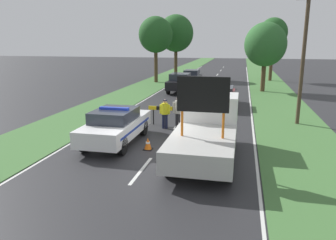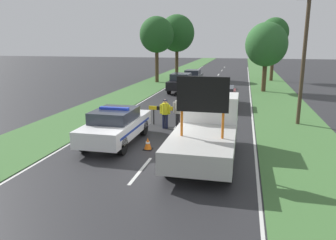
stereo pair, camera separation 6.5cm
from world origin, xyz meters
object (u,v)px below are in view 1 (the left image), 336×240
at_px(road_barrier, 173,110).
at_px(traffic_cone_behind_barrier, 113,122).
at_px(police_officer, 165,111).
at_px(roadside_tree_near_left, 273,33).
at_px(traffic_cone_centre_front, 148,144).
at_px(roadside_tree_near_right, 176,33).
at_px(police_car, 116,125).
at_px(roadside_tree_mid_left, 156,35).
at_px(utility_pole, 303,55).
at_px(traffic_cone_near_police, 225,122).
at_px(pedestrian_civilian, 179,110).
at_px(queued_car_wagon_maroon, 222,96).
at_px(work_truck, 207,129).
at_px(queued_car_sedan_black, 180,82).
at_px(queued_car_suv_grey, 192,76).
at_px(traffic_cone_near_truck, 194,127).
at_px(roadside_tree_mid_right, 265,45).
at_px(traffic_cone_lane_edge, 123,114).

distance_m(road_barrier, traffic_cone_behind_barrier, 3.26).
distance_m(police_officer, roadside_tree_near_left, 25.08).
relative_size(traffic_cone_centre_front, roadside_tree_near_right, 0.07).
xyz_separation_m(police_car, roadside_tree_mid_left, (-4.00, 22.23, 4.34)).
distance_m(police_officer, roadside_tree_near_right, 24.75).
bearing_deg(utility_pole, traffic_cone_near_police, -155.34).
relative_size(pedestrian_civilian, queued_car_wagon_maroon, 0.37).
relative_size(road_barrier, queued_car_wagon_maroon, 0.57).
height_order(police_officer, queued_car_wagon_maroon, police_officer).
height_order(work_truck, queued_car_sedan_black, work_truck).
relative_size(police_officer, roadside_tree_mid_left, 0.22).
xyz_separation_m(police_car, roadside_tree_near_right, (-2.69, 26.90, 4.59)).
distance_m(pedestrian_civilian, queued_car_suv_grey, 19.66).
xyz_separation_m(police_car, traffic_cone_centre_front, (1.65, -0.61, -0.56)).
distance_m(traffic_cone_near_truck, roadside_tree_near_left, 25.47).
relative_size(roadside_tree_near_left, roadside_tree_near_right, 0.93).
xyz_separation_m(pedestrian_civilian, utility_pole, (6.18, 2.59, 2.74)).
bearing_deg(work_truck, police_officer, -56.41).
distance_m(traffic_cone_near_police, queued_car_sedan_black, 12.80).
bearing_deg(police_car, roadside_tree_mid_right, 65.24).
xyz_separation_m(traffic_cone_centre_front, traffic_cone_lane_edge, (-2.88, 4.84, 0.07)).
xyz_separation_m(police_car, traffic_cone_lane_edge, (-1.23, 4.23, -0.48)).
height_order(work_truck, traffic_cone_near_police, work_truck).
bearing_deg(traffic_cone_behind_barrier, traffic_cone_lane_edge, 90.33).
distance_m(police_officer, traffic_cone_near_police, 3.20).
distance_m(traffic_cone_near_truck, utility_pole, 7.10).
height_order(traffic_cone_near_truck, roadside_tree_near_right, roadside_tree_near_right).
bearing_deg(police_officer, utility_pole, -138.02).
distance_m(traffic_cone_lane_edge, queued_car_suv_grey, 18.19).
height_order(road_barrier, roadside_tree_mid_left, roadside_tree_mid_left).
relative_size(police_officer, queued_car_sedan_black, 0.35).
distance_m(traffic_cone_lane_edge, roadside_tree_near_right, 23.28).
distance_m(work_truck, queued_car_suv_grey, 23.52).
xyz_separation_m(traffic_cone_near_police, traffic_cone_behind_barrier, (-5.84, -1.05, -0.10)).
bearing_deg(roadside_tree_mid_right, queued_car_wagon_maroon, -111.98).
bearing_deg(roadside_tree_mid_right, traffic_cone_near_police, -100.74).
height_order(roadside_tree_near_right, roadside_tree_mid_left, roadside_tree_near_right).
xyz_separation_m(police_officer, roadside_tree_mid_right, (5.71, 14.68, 3.27)).
xyz_separation_m(traffic_cone_lane_edge, queued_car_sedan_black, (1.23, 11.35, 0.54)).
bearing_deg(utility_pole, roadside_tree_near_left, 89.77).
bearing_deg(pedestrian_civilian, road_barrier, 104.30).
bearing_deg(traffic_cone_lane_edge, pedestrian_civilian, -21.26).
relative_size(traffic_cone_behind_barrier, roadside_tree_mid_left, 0.07).
relative_size(road_barrier, roadside_tree_near_right, 0.35).
height_order(work_truck, queued_car_suv_grey, work_truck).
relative_size(traffic_cone_centre_front, traffic_cone_near_truck, 0.75).
relative_size(police_car, roadside_tree_near_right, 0.63).
height_order(road_barrier, pedestrian_civilian, pedestrian_civilian).
bearing_deg(queued_car_wagon_maroon, roadside_tree_mid_left, -57.23).
xyz_separation_m(work_truck, pedestrian_civilian, (-1.81, 3.64, -0.07)).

